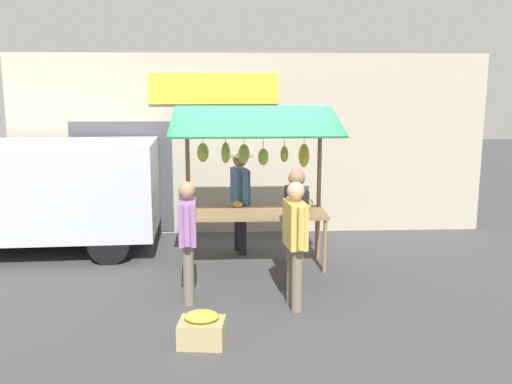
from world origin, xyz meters
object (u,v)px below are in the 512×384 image
object	(u,v)px
shopper_with_ponytail	(296,220)
produce_crate_near	(202,329)
market_stall	(257,169)
shopper_in_grey_tee	(295,236)
parked_van	(14,188)
shopper_in_striped_shirt	(188,233)
vendor_with_sunhat	(240,194)

from	to	relation	value
shopper_with_ponytail	produce_crate_near	distance (m)	2.24
market_stall	shopper_in_grey_tee	size ratio (longest dim) A/B	1.52
shopper_in_grey_tee	parked_van	world-z (taller)	parked_van
shopper_in_striped_shirt	shopper_in_grey_tee	size ratio (longest dim) A/B	0.98
parked_van	vendor_with_sunhat	bearing A→B (deg)	173.94
shopper_in_striped_shirt	parked_van	size ratio (longest dim) A/B	0.36
parked_van	shopper_with_ponytail	bearing A→B (deg)	153.30
market_stall	vendor_with_sunhat	xyz separation A→B (m)	(0.25, -0.70, -0.52)
produce_crate_near	vendor_with_sunhat	bearing A→B (deg)	-98.22
vendor_with_sunhat	shopper_in_striped_shirt	bearing A→B (deg)	-31.85
market_stall	vendor_with_sunhat	world-z (taller)	market_stall
vendor_with_sunhat	shopper_with_ponytail	distance (m)	1.94
market_stall	vendor_with_sunhat	distance (m)	0.91
market_stall	shopper_in_grey_tee	distance (m)	1.90
market_stall	shopper_in_striped_shirt	xyz separation A→B (m)	(0.98, 1.47, -0.62)
shopper_in_grey_tee	parked_van	bearing A→B (deg)	51.89
shopper_with_ponytail	parked_van	size ratio (longest dim) A/B	0.38
vendor_with_sunhat	produce_crate_near	size ratio (longest dim) A/B	3.17
shopper_in_grey_tee	parked_van	distance (m)	5.19
shopper_in_striped_shirt	vendor_with_sunhat	bearing A→B (deg)	-21.27
shopper_in_grey_tee	produce_crate_near	world-z (taller)	shopper_in_grey_tee
vendor_with_sunhat	parked_van	xyz separation A→B (m)	(3.80, -0.21, 0.10)
parked_van	produce_crate_near	bearing A→B (deg)	128.98
vendor_with_sunhat	produce_crate_near	bearing A→B (deg)	-21.49
shopper_with_ponytail	parked_van	world-z (taller)	parked_van
shopper_with_ponytail	produce_crate_near	bearing A→B (deg)	136.01
shopper_with_ponytail	shopper_in_grey_tee	size ratio (longest dim) A/B	1.03
produce_crate_near	parked_van	bearing A→B (deg)	-48.13
shopper_in_striped_shirt	shopper_with_ponytail	world-z (taller)	shopper_with_ponytail
vendor_with_sunhat	shopper_in_grey_tee	distance (m)	2.55
market_stall	shopper_in_striped_shirt	size ratio (longest dim) A/B	1.55
parked_van	produce_crate_near	world-z (taller)	parked_van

